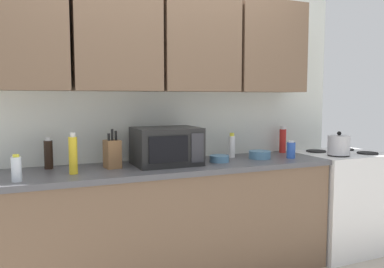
% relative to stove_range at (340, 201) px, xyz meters
% --- Properties ---
extents(wall_back_with_cabinets, '(3.49, 0.38, 2.60)m').
position_rel_stove_range_xyz_m(wall_back_with_cabinets, '(-1.70, 0.25, 1.13)').
color(wall_back_with_cabinets, silver).
rests_on(wall_back_with_cabinets, ground_plane).
extents(counter_run, '(2.62, 0.63, 0.90)m').
position_rel_stove_range_xyz_m(counter_run, '(-1.70, 0.02, -0.00)').
color(counter_run, brown).
rests_on(counter_run, ground_plane).
extents(stove_range, '(0.76, 0.64, 0.91)m').
position_rel_stove_range_xyz_m(stove_range, '(0.00, 0.00, 0.00)').
color(stove_range, silver).
rests_on(stove_range, ground_plane).
extents(kettle, '(0.19, 0.19, 0.20)m').
position_rel_stove_range_xyz_m(kettle, '(-0.17, -0.14, 0.54)').
color(kettle, '#B2B2B7').
rests_on(kettle, stove_range).
extents(microwave, '(0.48, 0.37, 0.28)m').
position_rel_stove_range_xyz_m(microwave, '(-1.68, 0.03, 0.59)').
color(microwave, black).
rests_on(microwave, counter_run).
extents(knife_block, '(0.12, 0.13, 0.28)m').
position_rel_stove_range_xyz_m(knife_block, '(-2.08, 0.06, 0.55)').
color(knife_block, brown).
rests_on(knife_block, counter_run).
extents(bottle_yellow_mustard, '(0.06, 0.06, 0.27)m').
position_rel_stove_range_xyz_m(bottle_yellow_mustard, '(-2.37, -0.06, 0.58)').
color(bottle_yellow_mustard, gold).
rests_on(bottle_yellow_mustard, counter_run).
extents(bottle_blue_cleaner, '(0.07, 0.07, 0.15)m').
position_rel_stove_range_xyz_m(bottle_blue_cleaner, '(-0.63, -0.08, 0.52)').
color(bottle_blue_cleaner, '#2D56B7').
rests_on(bottle_blue_cleaner, counter_run).
extents(bottle_soy_dark, '(0.06, 0.06, 0.22)m').
position_rel_stove_range_xyz_m(bottle_soy_dark, '(-2.50, 0.20, 0.55)').
color(bottle_soy_dark, black).
rests_on(bottle_soy_dark, counter_run).
extents(bottle_white_jar, '(0.05, 0.05, 0.21)m').
position_rel_stove_range_xyz_m(bottle_white_jar, '(-1.06, 0.16, 0.55)').
color(bottle_white_jar, white).
rests_on(bottle_white_jar, counter_run).
extents(bottle_clear_tall, '(0.06, 0.06, 0.16)m').
position_rel_stove_range_xyz_m(bottle_clear_tall, '(-2.71, -0.17, 0.53)').
color(bottle_clear_tall, silver).
rests_on(bottle_clear_tall, counter_run).
extents(bottle_red_sauce, '(0.06, 0.06, 0.24)m').
position_rel_stove_range_xyz_m(bottle_red_sauce, '(-0.49, 0.22, 0.57)').
color(bottle_red_sauce, red).
rests_on(bottle_red_sauce, counter_run).
extents(bowl_ceramic_small, '(0.18, 0.18, 0.06)m').
position_rel_stove_range_xyz_m(bowl_ceramic_small, '(-0.88, 0.01, 0.48)').
color(bowl_ceramic_small, teal).
rests_on(bowl_ceramic_small, counter_run).
extents(bowl_mixing_large, '(0.15, 0.15, 0.05)m').
position_rel_stove_range_xyz_m(bowl_mixing_large, '(-1.26, -0.01, 0.47)').
color(bowl_mixing_large, teal).
rests_on(bowl_mixing_large, counter_run).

